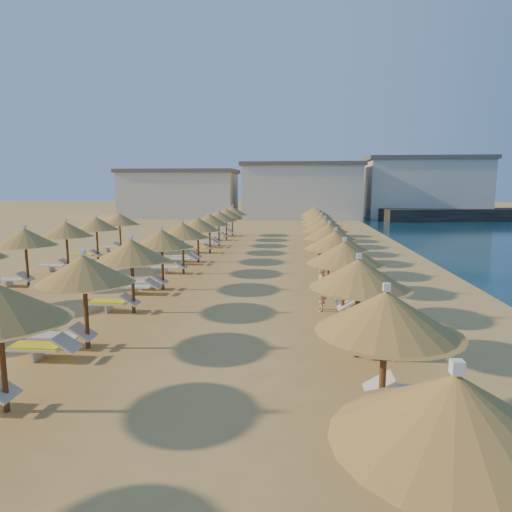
# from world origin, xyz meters

# --- Properties ---
(ground) EXTENTS (220.00, 220.00, 0.00)m
(ground) POSITION_xyz_m (0.00, 0.00, 0.00)
(ground) COLOR tan
(ground) RESTS_ON ground
(jetty) EXTENTS (30.22, 9.52, 1.50)m
(jetty) POSITION_xyz_m (27.57, 44.17, 0.75)
(jetty) COLOR black
(jetty) RESTS_ON ground
(hotel_blocks) EXTENTS (48.42, 10.62, 8.10)m
(hotel_blocks) POSITION_xyz_m (3.89, 46.07, 3.70)
(hotel_blocks) COLOR silver
(hotel_blocks) RESTS_ON ground
(parasol_row_east) EXTENTS (2.70, 41.56, 2.71)m
(parasol_row_east) POSITION_xyz_m (3.74, 4.47, 2.14)
(parasol_row_east) COLOR brown
(parasol_row_east) RESTS_ON ground
(parasol_row_west) EXTENTS (2.70, 41.56, 2.71)m
(parasol_row_west) POSITION_xyz_m (-3.45, 4.47, 2.14)
(parasol_row_west) COLOR brown
(parasol_row_west) RESTS_ON ground
(parasol_row_inland) EXTENTS (2.70, 23.89, 2.71)m
(parasol_row_inland) POSITION_xyz_m (-9.45, 2.70, 2.14)
(parasol_row_inland) COLOR brown
(parasol_row_inland) RESTS_ON ground
(loungers) EXTENTS (16.32, 39.45, 0.66)m
(loungers) POSITION_xyz_m (-1.57, 3.97, 0.34)
(loungers) COLOR silver
(loungers) RESTS_ON ground
(beachgoer_c) EXTENTS (0.81, 0.98, 1.57)m
(beachgoer_c) POSITION_xyz_m (3.49, 9.45, 0.78)
(beachgoer_c) COLOR tan
(beachgoer_c) RESTS_ON ground
(beachgoer_a) EXTENTS (0.47, 0.64, 1.62)m
(beachgoer_a) POSITION_xyz_m (3.05, -0.02, 0.81)
(beachgoer_a) COLOR tan
(beachgoer_a) RESTS_ON ground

